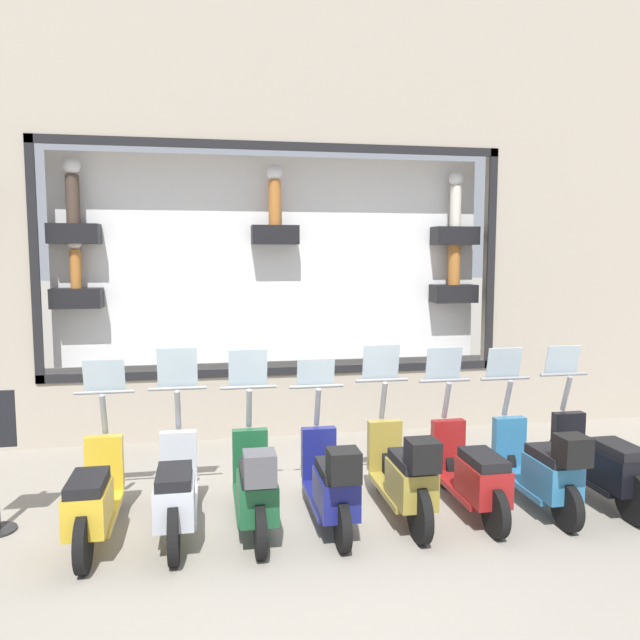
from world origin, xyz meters
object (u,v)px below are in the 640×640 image
Objects in this scene: scooter_black_0 at (601,464)px; scooter_red_2 at (471,473)px; scooter_olive_3 at (404,474)px; scooter_navy_4 at (331,482)px; scooter_green_5 at (255,485)px; scooter_teal_1 at (541,467)px; scooter_silver_6 at (176,491)px; scooter_yellow_7 at (94,498)px.

scooter_black_0 is 1.49m from scooter_red_2.
scooter_navy_4 is at bearing 91.30° from scooter_olive_3.
scooter_red_2 reaches higher than scooter_navy_4.
scooter_green_5 is (-0.01, 1.49, -0.01)m from scooter_olive_3.
scooter_silver_6 reaches higher than scooter_teal_1.
scooter_green_5 reaches higher than scooter_navy_4.
scooter_green_5 is at bearing 89.89° from scooter_teal_1.
scooter_teal_1 is 0.99× the size of scooter_silver_6.
scooter_yellow_7 is at bearing 89.98° from scooter_red_2.
scooter_black_0 is 1.00× the size of scooter_yellow_7.
scooter_silver_6 is (0.08, 1.49, -0.01)m from scooter_navy_4.
scooter_navy_4 is 1.00× the size of scooter_green_5.
scooter_silver_6 reaches higher than scooter_black_0.
scooter_navy_4 is (-0.07, 1.49, 0.03)m from scooter_red_2.
scooter_black_0 is 0.75m from scooter_teal_1.
scooter_navy_4 is at bearing -92.88° from scooter_silver_6.
scooter_yellow_7 is (0.00, 3.73, 0.01)m from scooter_red_2.
scooter_navy_4 is (-0.07, 2.99, 0.02)m from scooter_black_0.
scooter_green_5 is (0.01, 2.99, 0.01)m from scooter_teal_1.
scooter_olive_3 is (-0.05, 0.75, 0.06)m from scooter_red_2.
scooter_navy_4 is at bearing 92.64° from scooter_red_2.
scooter_black_0 is at bearing -90.05° from scooter_silver_6.
scooter_green_5 is at bearing -92.33° from scooter_yellow_7.
scooter_silver_6 is (0.06, 2.24, -0.04)m from scooter_olive_3.
scooter_green_5 is 1.00× the size of scooter_silver_6.
scooter_green_5 is (0.01, 0.75, 0.02)m from scooter_navy_4.
scooter_teal_1 is 4.48m from scooter_yellow_7.
scooter_navy_4 is 0.99× the size of scooter_silver_6.
scooter_green_5 is 1.49m from scooter_yellow_7.
scooter_navy_4 is (-0.00, 2.24, -0.01)m from scooter_teal_1.
scooter_navy_4 is at bearing 91.37° from scooter_black_0.
scooter_teal_1 is at bearing -91.09° from scooter_silver_6.
scooter_teal_1 is 1.00× the size of scooter_yellow_7.
scooter_red_2 is 2.99m from scooter_silver_6.
scooter_silver_6 is (0.01, 2.99, 0.02)m from scooter_red_2.
scooter_yellow_7 is (0.05, 2.99, -0.05)m from scooter_olive_3.
scooter_olive_3 is 1.00× the size of scooter_yellow_7.
scooter_green_5 reaches higher than scooter_yellow_7.
scooter_teal_1 is at bearing 95.15° from scooter_black_0.
scooter_green_5 is at bearing 89.27° from scooter_navy_4.
scooter_black_0 is at bearing -89.99° from scooter_yellow_7.
scooter_silver_6 is at bearing 84.99° from scooter_green_5.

